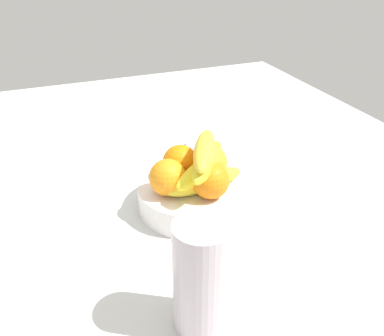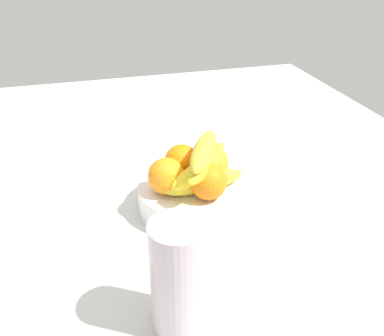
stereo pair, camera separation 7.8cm
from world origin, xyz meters
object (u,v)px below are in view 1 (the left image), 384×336
(thermos_tumbler, at_px, (202,278))
(jar_lid, at_px, (197,145))
(fruit_bowl, at_px, (192,196))
(orange_front_left, at_px, (180,162))
(orange_center, at_px, (211,180))
(orange_front_right, at_px, (168,177))
(orange_back_left, at_px, (210,162))
(banana_bunch, at_px, (205,166))

(thermos_tumbler, xyz_separation_m, jar_lid, (0.55, -0.22, -0.08))
(fruit_bowl, xyz_separation_m, orange_front_left, (0.04, 0.01, 0.06))
(fruit_bowl, xyz_separation_m, jar_lid, (0.26, -0.12, -0.02))
(orange_front_left, relative_size, thermos_tumbler, 0.41)
(orange_center, distance_m, jar_lid, 0.34)
(orange_front_left, xyz_separation_m, orange_front_right, (-0.05, 0.04, 0.00))
(fruit_bowl, height_order, orange_front_right, orange_front_right)
(fruit_bowl, height_order, orange_center, orange_center)
(orange_front_right, distance_m, orange_back_left, 0.10)
(orange_front_right, distance_m, thermos_tumbler, 0.28)
(orange_front_left, distance_m, orange_back_left, 0.06)
(banana_bunch, xyz_separation_m, jar_lid, (0.28, -0.10, -0.10))
(orange_front_right, height_order, banana_bunch, banana_bunch)
(thermos_tumbler, bearing_deg, orange_front_left, -15.16)
(fruit_bowl, relative_size, jar_lid, 3.72)
(thermos_tumbler, bearing_deg, jar_lid, -21.67)
(orange_center, bearing_deg, fruit_bowl, 18.60)
(orange_back_left, relative_size, thermos_tumbler, 0.41)
(orange_back_left, bearing_deg, banana_bunch, 144.30)
(orange_front_right, height_order, thermos_tumbler, thermos_tumbler)
(fruit_bowl, distance_m, orange_back_left, 0.08)
(orange_center, relative_size, jar_lid, 1.20)
(fruit_bowl, bearing_deg, orange_back_left, -71.03)
(thermos_tumbler, bearing_deg, fruit_bowl, -19.11)
(orange_back_left, height_order, thermos_tumbler, thermos_tumbler)
(banana_bunch, height_order, jar_lid, banana_bunch)
(orange_front_left, relative_size, jar_lid, 1.20)
(orange_back_left, height_order, banana_bunch, banana_bunch)
(orange_front_right, distance_m, orange_center, 0.08)
(orange_back_left, bearing_deg, thermos_tumbler, 154.38)
(orange_front_left, height_order, thermos_tumbler, thermos_tumbler)
(orange_front_left, distance_m, orange_front_right, 0.07)
(orange_center, relative_size, thermos_tumbler, 0.41)
(orange_front_right, bearing_deg, thermos_tumbler, 170.94)
(orange_front_left, bearing_deg, orange_center, -161.82)
(fruit_bowl, distance_m, jar_lid, 0.29)
(orange_front_left, height_order, orange_back_left, same)
(orange_center, distance_m, orange_back_left, 0.07)
(fruit_bowl, bearing_deg, thermos_tumbler, 160.89)
(fruit_bowl, bearing_deg, orange_front_left, 17.58)
(orange_front_right, bearing_deg, fruit_bowl, -77.95)
(orange_center, height_order, banana_bunch, banana_bunch)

